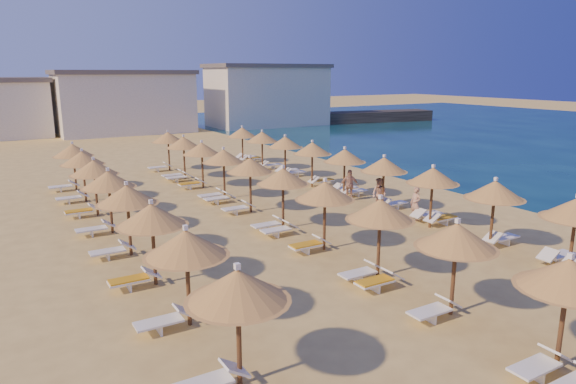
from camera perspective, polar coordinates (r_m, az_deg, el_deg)
ground at (r=23.28m, az=8.10°, el=-4.65°), size 220.00×220.00×0.00m
jetty at (r=73.63m, az=5.38°, el=8.21°), size 30.26×8.51×1.50m
hotel_blocks at (r=65.24m, az=-15.83°, el=9.74°), size 49.71×12.10×8.10m
parasol_row_east at (r=26.69m, az=10.62°, el=2.91°), size 2.43×35.89×2.99m
parasol_row_west at (r=23.25m, az=-0.56°, el=1.63°), size 2.43×35.89×2.99m
parasol_row_inland at (r=22.35m, az=-18.46°, el=0.46°), size 2.43×25.85×2.99m
loungers at (r=24.44m, az=1.17°, el=-2.81°), size 16.05×34.96×0.66m
beachgoer_b at (r=26.98m, az=10.10°, el=-0.31°), size 0.79×0.95×1.75m
beachgoer_a at (r=25.79m, az=13.98°, el=-1.24°), size 0.40×0.60×1.65m
beachgoer_c at (r=28.88m, az=6.81°, el=0.74°), size 1.13×0.89×1.79m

